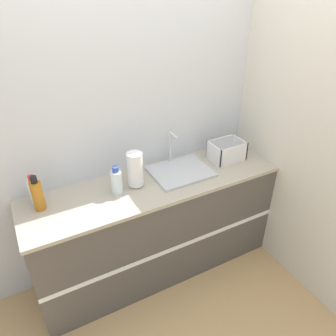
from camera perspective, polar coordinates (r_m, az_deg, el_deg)
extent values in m
plane|color=tan|center=(3.04, 0.62, -19.95)|extent=(12.00, 12.00, 0.00)
cube|color=silver|center=(2.66, -5.39, 7.45)|extent=(4.46, 0.06, 2.60)
cube|color=beige|center=(2.97, 16.50, 8.93)|extent=(0.06, 2.56, 2.60)
cube|color=#514C47|center=(2.88, -2.05, -10.46)|extent=(2.06, 0.56, 0.90)
cube|color=white|center=(2.70, 0.64, -13.94)|extent=(2.06, 0.01, 0.04)
cube|color=#B2A893|center=(2.59, -2.24, -2.80)|extent=(2.08, 0.59, 0.03)
cube|color=silver|center=(2.70, 2.18, -0.60)|extent=(0.48, 0.39, 0.02)
cylinder|color=silver|center=(2.76, 0.41, 3.65)|extent=(0.02, 0.02, 0.27)
cylinder|color=silver|center=(2.66, 1.02, 5.68)|extent=(0.02, 0.12, 0.02)
cylinder|color=#4C4C51|center=(2.56, -5.58, -2.90)|extent=(0.09, 0.09, 0.01)
cylinder|color=white|center=(2.48, -5.75, -0.20)|extent=(0.12, 0.12, 0.27)
cube|color=white|center=(2.94, 10.03, 1.64)|extent=(0.29, 0.21, 0.01)
cube|color=white|center=(2.83, 11.39, 2.23)|extent=(0.29, 0.01, 0.16)
cube|color=white|center=(2.97, 9.04, 3.90)|extent=(0.29, 0.01, 0.16)
cube|color=white|center=(2.82, 7.95, 2.48)|extent=(0.01, 0.21, 0.16)
cube|color=white|center=(2.98, 12.31, 3.66)|extent=(0.01, 0.21, 0.16)
cylinder|color=white|center=(2.51, -22.27, -3.83)|extent=(0.07, 0.07, 0.19)
cylinder|color=red|center=(2.45, -22.80, -1.65)|extent=(0.04, 0.04, 0.04)
cylinder|color=#B26B19|center=(2.42, -21.74, -4.54)|extent=(0.08, 0.08, 0.22)
cylinder|color=black|center=(2.35, -22.38, -1.88)|extent=(0.04, 0.04, 0.05)
cylinder|color=silver|center=(2.45, -8.92, -2.47)|extent=(0.09, 0.09, 0.19)
cylinder|color=#334C9E|center=(2.39, -9.14, -0.22)|extent=(0.05, 0.05, 0.04)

